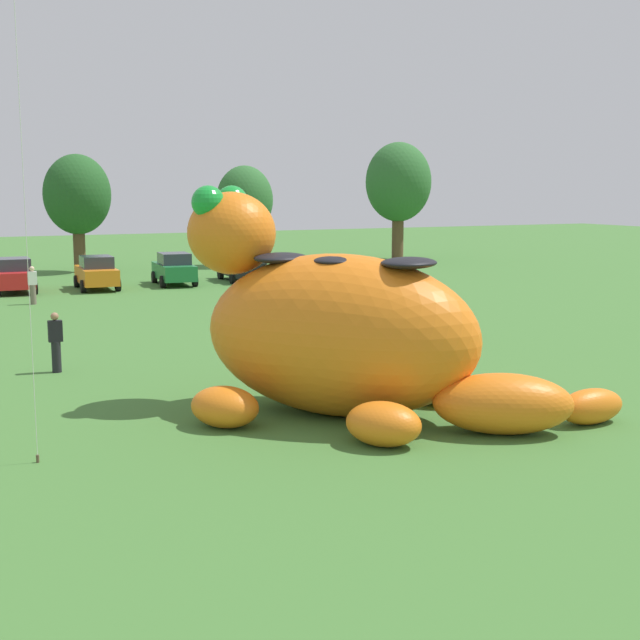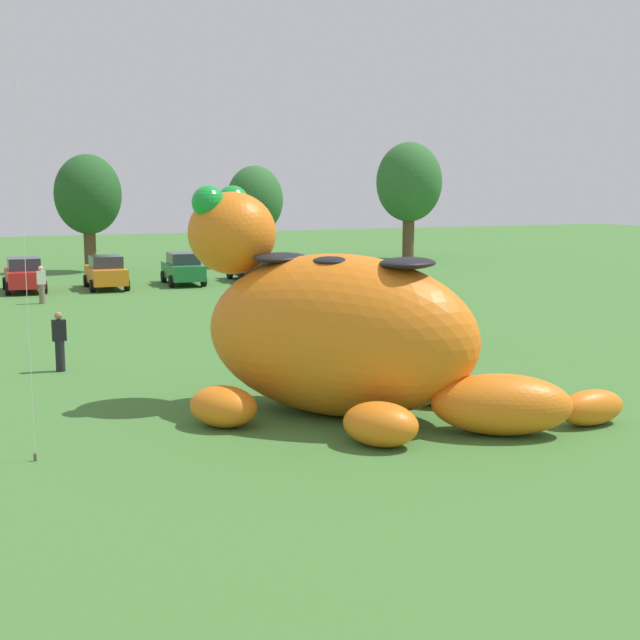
% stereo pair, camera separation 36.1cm
% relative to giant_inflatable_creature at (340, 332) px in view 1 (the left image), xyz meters
% --- Properties ---
extents(ground_plane, '(160.00, 160.00, 0.00)m').
position_rel_giant_inflatable_creature_xyz_m(ground_plane, '(1.10, 0.20, -1.91)').
color(ground_plane, '#427533').
extents(giant_inflatable_creature, '(9.15, 8.01, 5.23)m').
position_rel_giant_inflatable_creature_xyz_m(giant_inflatable_creature, '(0.00, 0.00, 0.00)').
color(giant_inflatable_creature, orange).
rests_on(giant_inflatable_creature, ground).
extents(car_red, '(2.07, 4.17, 1.72)m').
position_rel_giant_inflatable_creature_xyz_m(car_red, '(-3.86, 27.98, -1.05)').
color(car_red, red).
rests_on(car_red, ground).
extents(car_orange, '(2.11, 4.19, 1.72)m').
position_rel_giant_inflatable_creature_xyz_m(car_orange, '(0.10, 27.48, -1.05)').
color(car_orange, orange).
rests_on(car_orange, ground).
extents(car_green, '(2.23, 4.24, 1.72)m').
position_rel_giant_inflatable_creature_xyz_m(car_green, '(4.29, 27.83, -1.05)').
color(car_green, '#1E7238').
rests_on(car_green, ground).
extents(car_black, '(2.17, 4.22, 1.72)m').
position_rel_giant_inflatable_creature_xyz_m(car_black, '(8.22, 28.07, -1.05)').
color(car_black, black).
rests_on(car_black, ground).
extents(tree_mid_left, '(4.06, 4.06, 7.20)m').
position_rel_giant_inflatable_creature_xyz_m(tree_mid_left, '(1.06, 37.14, 2.80)').
color(tree_mid_left, brown).
rests_on(tree_mid_left, ground).
extents(tree_centre_left, '(3.73, 3.73, 6.61)m').
position_rel_giant_inflatable_creature_xyz_m(tree_centre_left, '(11.79, 36.70, 2.41)').
color(tree_centre_left, brown).
rests_on(tree_centre_left, ground).
extents(tree_centre, '(4.74, 4.74, 8.42)m').
position_rel_giant_inflatable_creature_xyz_m(tree_centre, '(23.86, 37.21, 3.60)').
color(tree_centre, brown).
rests_on(tree_centre, ground).
extents(spectator_near_inflatable, '(0.38, 0.26, 1.71)m').
position_rel_giant_inflatable_creature_xyz_m(spectator_near_inflatable, '(-5.12, 7.56, -1.06)').
color(spectator_near_inflatable, black).
rests_on(spectator_near_inflatable, ground).
extents(spectator_mid_field, '(0.38, 0.26, 1.71)m').
position_rel_giant_inflatable_creature_xyz_m(spectator_mid_field, '(-3.66, 22.89, -1.06)').
color(spectator_mid_field, '#726656').
rests_on(spectator_mid_field, ground).
extents(spectator_by_cars, '(0.38, 0.26, 1.71)m').
position_rel_giant_inflatable_creature_xyz_m(spectator_by_cars, '(7.24, 6.32, -1.06)').
color(spectator_by_cars, '#726656').
rests_on(spectator_by_cars, ground).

